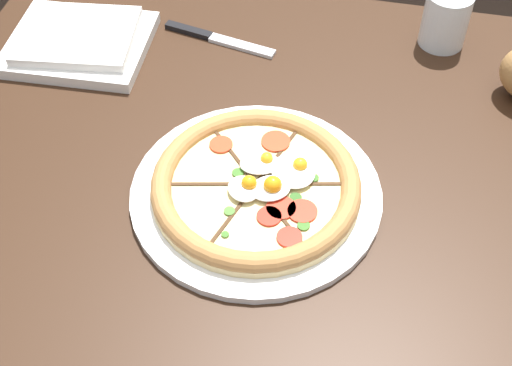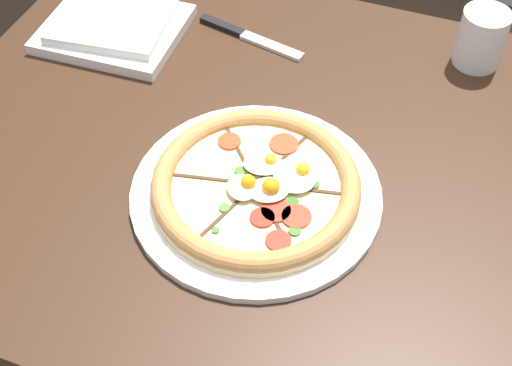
{
  "view_description": "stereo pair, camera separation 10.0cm",
  "coord_description": "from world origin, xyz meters",
  "px_view_note": "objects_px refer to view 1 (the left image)",
  "views": [
    {
      "loc": [
        0.05,
        -0.73,
        1.52
      ],
      "look_at": [
        -0.09,
        -0.09,
        0.77
      ],
      "focal_mm": 50.0,
      "sensor_mm": 36.0,
      "label": 1
    },
    {
      "loc": [
        0.15,
        -0.7,
        1.52
      ],
      "look_at": [
        -0.09,
        -0.09,
        0.77
      ],
      "focal_mm": 50.0,
      "sensor_mm": 36.0,
      "label": 2
    }
  ],
  "objects_px": {
    "knife_main": "(218,39)",
    "water_glass": "(445,22)",
    "napkin_folded": "(78,41)",
    "pizza": "(257,188)",
    "dining_table": "(319,205)"
  },
  "relations": [
    {
      "from": "napkin_folded",
      "to": "water_glass",
      "type": "xyz_separation_m",
      "value": [
        0.62,
        0.15,
        0.03
      ]
    },
    {
      "from": "dining_table",
      "to": "water_glass",
      "type": "xyz_separation_m",
      "value": [
        0.16,
        0.33,
        0.14
      ]
    },
    {
      "from": "knife_main",
      "to": "water_glass",
      "type": "height_order",
      "value": "water_glass"
    },
    {
      "from": "napkin_folded",
      "to": "knife_main",
      "type": "height_order",
      "value": "napkin_folded"
    },
    {
      "from": "pizza",
      "to": "napkin_folded",
      "type": "bearing_deg",
      "value": 144.36
    },
    {
      "from": "water_glass",
      "to": "pizza",
      "type": "bearing_deg",
      "value": -120.25
    },
    {
      "from": "pizza",
      "to": "knife_main",
      "type": "relative_size",
      "value": 1.72
    },
    {
      "from": "knife_main",
      "to": "napkin_folded",
      "type": "bearing_deg",
      "value": -150.85
    },
    {
      "from": "dining_table",
      "to": "knife_main",
      "type": "bearing_deg",
      "value": 131.95
    },
    {
      "from": "napkin_folded",
      "to": "knife_main",
      "type": "xyz_separation_m",
      "value": [
        0.23,
        0.07,
        -0.01
      ]
    },
    {
      "from": "pizza",
      "to": "water_glass",
      "type": "xyz_separation_m",
      "value": [
        0.24,
        0.42,
        0.02
      ]
    },
    {
      "from": "dining_table",
      "to": "napkin_folded",
      "type": "relative_size",
      "value": 5.21
    },
    {
      "from": "pizza",
      "to": "napkin_folded",
      "type": "relative_size",
      "value": 1.46
    },
    {
      "from": "pizza",
      "to": "napkin_folded",
      "type": "xyz_separation_m",
      "value": [
        -0.37,
        0.27,
        -0.0
      ]
    },
    {
      "from": "dining_table",
      "to": "napkin_folded",
      "type": "xyz_separation_m",
      "value": [
        -0.46,
        0.18,
        0.12
      ]
    }
  ]
}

